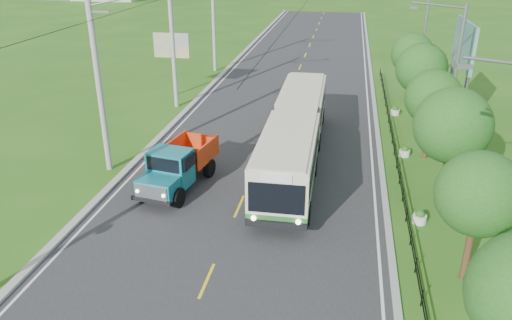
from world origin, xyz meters
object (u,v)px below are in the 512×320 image
(tree_back, at_px, (412,56))
(planter_mid, at_px, (405,152))
(planter_far, at_px, (395,111))
(billboard_left, at_px, (172,49))
(tree_fourth, at_px, (433,100))
(streetlight_mid, at_px, (452,79))
(pole_far, at_px, (214,19))
(bus, at_px, (295,132))
(streetlight_far, at_px, (422,36))
(tree_third, at_px, (453,129))
(tree_second, at_px, (479,197))
(pole_near, at_px, (99,83))
(billboard_right, at_px, (463,51))
(planter_near, at_px, (420,217))
(pole_mid, at_px, (173,42))
(tree_fifth, at_px, (422,71))
(dump_truck, at_px, (178,164))

(tree_back, relative_size, planter_mid, 8.21)
(planter_far, bearing_deg, billboard_left, 173.69)
(tree_fourth, relative_size, streetlight_mid, 0.60)
(tree_back, height_order, streetlight_mid, streetlight_mid)
(pole_far, bearing_deg, bus, -63.94)
(streetlight_far, relative_size, planter_mid, 13.54)
(bus, bearing_deg, tree_fourth, 15.94)
(tree_third, bearing_deg, tree_second, -90.00)
(pole_near, height_order, billboard_right, pole_near)
(bus, bearing_deg, tree_third, -26.07)
(planter_near, bearing_deg, tree_third, 59.59)
(pole_near, xyz_separation_m, planter_mid, (16.86, 5.00, -4.81))
(pole_mid, distance_m, planter_far, 17.56)
(billboard_right, bearing_deg, tree_second, -97.79)
(billboard_left, bearing_deg, tree_back, 6.31)
(pole_near, bearing_deg, streetlight_mid, 14.81)
(tree_fifth, bearing_deg, billboard_right, -3.30)
(streetlight_far, bearing_deg, tree_third, -92.27)
(streetlight_mid, distance_m, bus, 9.30)
(pole_near, bearing_deg, tree_fifth, 31.59)
(streetlight_mid, distance_m, planter_far, 9.46)
(billboard_left, relative_size, bus, 0.31)
(pole_mid, distance_m, planter_mid, 18.88)
(planter_near, relative_size, bus, 0.04)
(tree_fourth, height_order, tree_back, tree_back)
(streetlight_far, distance_m, dump_truck, 25.18)
(pole_mid, xyz_separation_m, dump_truck, (4.67, -13.47, -3.73))
(pole_near, bearing_deg, planter_near, -10.09)
(billboard_left, height_order, bus, billboard_left)
(tree_fourth, height_order, planter_near, tree_fourth)
(streetlight_mid, relative_size, bus, 0.54)
(tree_fourth, distance_m, streetlight_mid, 1.54)
(planter_mid, bearing_deg, tree_fourth, 6.39)
(tree_second, xyz_separation_m, tree_fifth, (0.00, 18.00, 0.33))
(tree_fifth, relative_size, billboard_left, 1.12)
(tree_fourth, relative_size, tree_back, 0.98)
(streetlight_mid, bearing_deg, tree_second, -93.79)
(planter_mid, bearing_deg, pole_mid, 157.46)
(streetlight_mid, bearing_deg, tree_fifth, 97.29)
(bus, bearing_deg, planter_mid, 17.82)
(pole_mid, bearing_deg, planter_near, -41.65)
(pole_mid, bearing_deg, tree_fourth, -20.74)
(planter_far, relative_size, bus, 0.04)
(tree_second, height_order, tree_third, tree_third)
(streetlight_far, bearing_deg, tree_fifth, -95.71)
(tree_fourth, bearing_deg, tree_fifth, 90.00)
(pole_far, distance_m, streetlight_mid, 26.80)
(pole_mid, distance_m, tree_third, 22.25)
(dump_truck, bearing_deg, billboard_left, 119.00)
(planter_mid, relative_size, dump_truck, 0.11)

